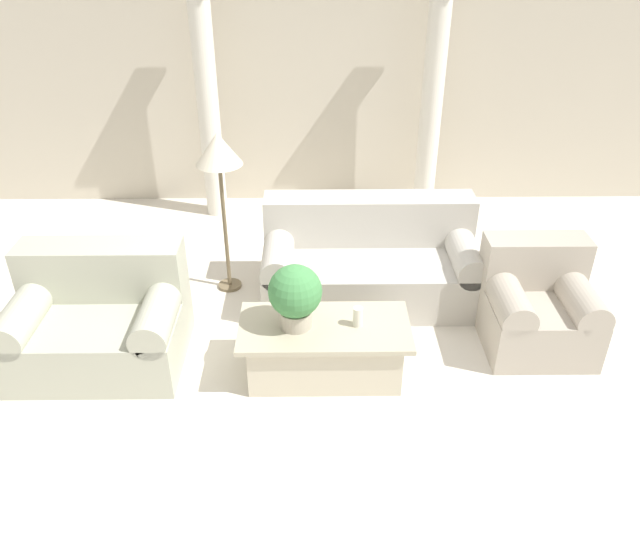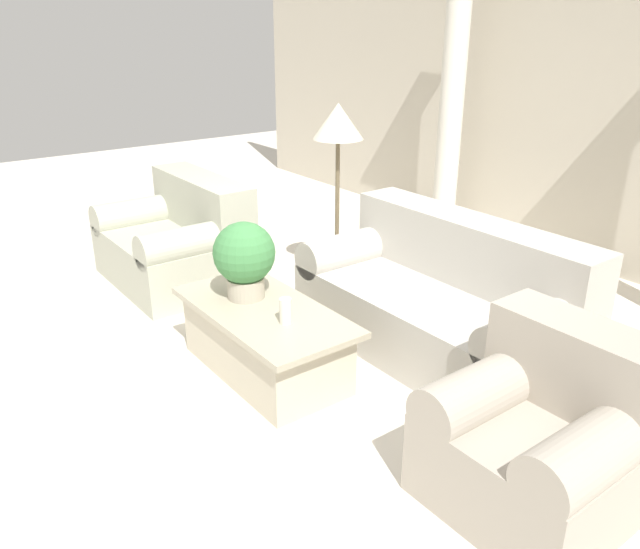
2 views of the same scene
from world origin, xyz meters
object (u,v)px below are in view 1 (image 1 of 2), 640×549
object	(u,v)px
loveseat	(100,318)
armchair	(537,304)
coffee_table	(324,349)
floor_lamp	(219,156)
sofa_long	(370,260)
potted_plant	(295,294)

from	to	relation	value
loveseat	armchair	world-z (taller)	loveseat
coffee_table	floor_lamp	distance (m)	1.92
loveseat	floor_lamp	size ratio (longest dim) A/B	0.85
sofa_long	potted_plant	bearing A→B (deg)	-119.43
floor_lamp	potted_plant	bearing A→B (deg)	-62.33
armchair	coffee_table	bearing A→B (deg)	-166.72
coffee_table	loveseat	bearing A→B (deg)	172.11
loveseat	potted_plant	distance (m)	1.63
armchair	potted_plant	bearing A→B (deg)	-168.14
potted_plant	floor_lamp	distance (m)	1.58
sofa_long	loveseat	size ratio (longest dim) A/B	1.49
loveseat	floor_lamp	distance (m)	1.68
potted_plant	floor_lamp	world-z (taller)	floor_lamp
sofa_long	armchair	world-z (taller)	sofa_long
loveseat	armchair	size ratio (longest dim) A/B	1.53
sofa_long	coffee_table	world-z (taller)	sofa_long
potted_plant	armchair	size ratio (longest dim) A/B	0.60
coffee_table	armchair	size ratio (longest dim) A/B	1.53
sofa_long	coffee_table	xyz separation A→B (m)	(-0.44, -1.16, -0.13)
coffee_table	armchair	distance (m)	1.82
potted_plant	sofa_long	bearing A→B (deg)	60.57
armchair	sofa_long	bearing A→B (deg)	150.56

